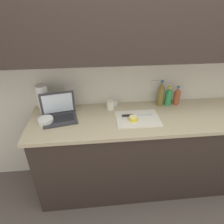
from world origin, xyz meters
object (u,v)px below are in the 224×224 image
bottle_water_clear (161,94)px  bowl_white (46,121)px  cutting_board (138,118)px  paper_towel_roll (43,99)px  measuring_cup (111,104)px  knife (132,115)px  bottle_green_soda (177,96)px  bottle_oil_tall (168,97)px  lemon_half_cut (133,118)px  laptop (59,113)px

bottle_water_clear → bowl_white: 1.15m
cutting_board → paper_towel_roll: bearing=164.9°
cutting_board → measuring_cup: bearing=137.0°
cutting_board → paper_towel_roll: size_ratio=1.48×
knife → bottle_green_soda: 0.55m
bottle_oil_tall → measuring_cup: bottle_oil_tall is taller
measuring_cup → paper_towel_roll: size_ratio=0.39×
bottle_green_soda → bottle_oil_tall: bearing=180.0°
cutting_board → measuring_cup: (-0.23, 0.22, 0.04)m
lemon_half_cut → bottle_green_soda: 0.58m
cutting_board → paper_towel_roll: (-0.89, 0.24, 0.13)m
bottle_green_soda → bottle_water_clear: 0.18m
bottle_green_soda → measuring_cup: bearing=-177.9°
bottle_green_soda → bowl_white: bottle_green_soda is taller
lemon_half_cut → bowl_white: bowl_white is taller
laptop → bowl_white: 0.14m
lemon_half_cut → paper_towel_roll: (-0.84, 0.27, 0.11)m
measuring_cup → bowl_white: 0.64m
laptop → bowl_white: laptop is taller
laptop → knife: laptop is taller
bottle_water_clear → paper_towel_roll: paper_towel_roll is taller
bottle_oil_tall → measuring_cup: (-0.60, -0.03, -0.05)m
knife → measuring_cup: 0.26m
measuring_cup → bowl_white: size_ratio=0.80×
knife → bowl_white: size_ratio=2.22×
lemon_half_cut → bottle_oil_tall: 0.51m
bottle_water_clear → bowl_white: (-1.13, -0.23, -0.10)m
bottle_water_clear → bowl_white: bottle_water_clear is taller
bottle_water_clear → paper_towel_roll: bearing=-179.8°
cutting_board → lemon_half_cut: bearing=-146.9°
bottle_green_soda → laptop: bearing=-172.7°
bottle_green_soda → bowl_white: size_ratio=1.53×
bowl_white → laptop: bearing=35.0°
knife → bottle_oil_tall: size_ratio=1.44×
measuring_cup → paper_towel_roll: (-0.65, 0.02, 0.09)m
bottle_green_soda → cutting_board: bearing=-152.1°
laptop → bottle_oil_tall: bearing=-2.9°
bottle_water_clear → lemon_half_cut: bearing=-140.5°
cutting_board → bottle_oil_tall: bottle_oil_tall is taller
knife → paper_towel_roll: size_ratio=1.08×
laptop → measuring_cup: (0.50, 0.13, -0.01)m
cutting_board → lemon_half_cut: (-0.05, -0.03, 0.02)m
bottle_green_soda → bowl_white: bearing=-170.0°
knife → bottle_oil_tall: bottle_oil_tall is taller
lemon_half_cut → bowl_white: (-0.79, 0.04, -0.00)m
paper_towel_roll → bowl_white: bearing=-79.0°
bottle_oil_tall → laptop: bearing=-172.1°
measuring_cup → laptop: bearing=-165.7°
lemon_half_cut → bottle_oil_tall: (0.42, 0.28, 0.06)m
cutting_board → knife: knife is taller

